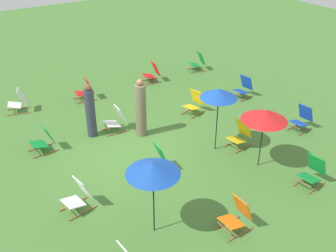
{
  "coord_description": "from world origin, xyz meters",
  "views": [
    {
      "loc": [
        8.91,
        -4.48,
        6.49
      ],
      "look_at": [
        0.0,
        1.2,
        0.5
      ],
      "focal_mm": 42.7,
      "sensor_mm": 36.0,
      "label": 1
    }
  ],
  "objects_px": {
    "deckchair_4": "(152,73)",
    "deckchair_6": "(194,103)",
    "deckchair_13": "(43,140)",
    "deckchair_9": "(78,196)",
    "umbrella_1": "(153,168)",
    "umbrella_0": "(265,115)",
    "deckchair_8": "(240,135)",
    "person_1": "(90,112)",
    "deckchair_14": "(198,62)",
    "umbrella_2": "(219,93)",
    "deckchair_10": "(237,216)",
    "deckchair_7": "(86,90)",
    "deckchair_0": "(302,119)",
    "deckchair_15": "(244,88)",
    "deckchair_5": "(19,102)",
    "deckchair_11": "(312,172)",
    "deckchair_1": "(155,160)",
    "person_0": "(141,109)",
    "deckchair_2": "(117,120)"
  },
  "relations": [
    {
      "from": "deckchair_9",
      "to": "umbrella_1",
      "type": "height_order",
      "value": "umbrella_1"
    },
    {
      "from": "deckchair_10",
      "to": "deckchair_14",
      "type": "height_order",
      "value": "same"
    },
    {
      "from": "deckchair_9",
      "to": "umbrella_0",
      "type": "bearing_deg",
      "value": 68.71
    },
    {
      "from": "deckchair_4",
      "to": "deckchair_6",
      "type": "distance_m",
      "value": 3.15
    },
    {
      "from": "deckchair_0",
      "to": "person_0",
      "type": "relative_size",
      "value": 0.44
    },
    {
      "from": "deckchair_2",
      "to": "deckchair_7",
      "type": "bearing_deg",
      "value": -178.48
    },
    {
      "from": "deckchair_9",
      "to": "umbrella_1",
      "type": "xyz_separation_m",
      "value": [
        1.6,
        1.14,
        1.34
      ]
    },
    {
      "from": "deckchair_0",
      "to": "deckchair_10",
      "type": "xyz_separation_m",
      "value": [
        2.31,
        -4.77,
        0.0
      ]
    },
    {
      "from": "deckchair_8",
      "to": "deckchair_13",
      "type": "distance_m",
      "value": 5.81
    },
    {
      "from": "deckchair_2",
      "to": "deckchair_1",
      "type": "bearing_deg",
      "value": 0.34
    },
    {
      "from": "deckchair_1",
      "to": "deckchair_10",
      "type": "height_order",
      "value": "same"
    },
    {
      "from": "deckchair_9",
      "to": "person_0",
      "type": "relative_size",
      "value": 0.44
    },
    {
      "from": "deckchair_7",
      "to": "umbrella_1",
      "type": "height_order",
      "value": "umbrella_1"
    },
    {
      "from": "deckchair_8",
      "to": "person_1",
      "type": "height_order",
      "value": "person_1"
    },
    {
      "from": "deckchair_14",
      "to": "person_0",
      "type": "bearing_deg",
      "value": -39.56
    },
    {
      "from": "deckchair_0",
      "to": "deckchair_7",
      "type": "distance_m",
      "value": 7.68
    },
    {
      "from": "deckchair_14",
      "to": "umbrella_2",
      "type": "height_order",
      "value": "umbrella_2"
    },
    {
      "from": "deckchair_2",
      "to": "deckchair_11",
      "type": "distance_m",
      "value": 6.07
    },
    {
      "from": "umbrella_1",
      "to": "deckchair_2",
      "type": "bearing_deg",
      "value": 163.98
    },
    {
      "from": "umbrella_1",
      "to": "deckchair_4",
      "type": "bearing_deg",
      "value": 149.68
    },
    {
      "from": "deckchair_6",
      "to": "deckchair_10",
      "type": "height_order",
      "value": "same"
    },
    {
      "from": "person_1",
      "to": "deckchair_1",
      "type": "bearing_deg",
      "value": 162.28
    },
    {
      "from": "deckchair_2",
      "to": "person_0",
      "type": "bearing_deg",
      "value": 41.94
    },
    {
      "from": "deckchair_5",
      "to": "deckchair_15",
      "type": "bearing_deg",
      "value": 82.99
    },
    {
      "from": "deckchair_9",
      "to": "umbrella_0",
      "type": "relative_size",
      "value": 0.48
    },
    {
      "from": "deckchair_4",
      "to": "deckchair_6",
      "type": "relative_size",
      "value": 0.96
    },
    {
      "from": "deckchair_5",
      "to": "deckchair_11",
      "type": "height_order",
      "value": "same"
    },
    {
      "from": "person_1",
      "to": "person_0",
      "type": "bearing_deg",
      "value": -152.47
    },
    {
      "from": "deckchair_9",
      "to": "person_1",
      "type": "xyz_separation_m",
      "value": [
        -3.04,
        1.64,
        0.47
      ]
    },
    {
      "from": "deckchair_9",
      "to": "deckchair_10",
      "type": "bearing_deg",
      "value": 37.07
    },
    {
      "from": "deckchair_13",
      "to": "deckchair_6",
      "type": "bearing_deg",
      "value": 82.87
    },
    {
      "from": "deckchair_1",
      "to": "person_0",
      "type": "bearing_deg",
      "value": 167.46
    },
    {
      "from": "deckchair_11",
      "to": "deckchair_14",
      "type": "height_order",
      "value": "same"
    },
    {
      "from": "deckchair_0",
      "to": "person_0",
      "type": "xyz_separation_m",
      "value": [
        -2.48,
        -4.52,
        0.52
      ]
    },
    {
      "from": "deckchair_6",
      "to": "person_1",
      "type": "height_order",
      "value": "person_1"
    },
    {
      "from": "deckchair_15",
      "to": "umbrella_0",
      "type": "distance_m",
      "value": 4.65
    },
    {
      "from": "deckchair_4",
      "to": "umbrella_0",
      "type": "distance_m",
      "value": 6.84
    },
    {
      "from": "deckchair_7",
      "to": "deckchair_9",
      "type": "height_order",
      "value": "same"
    },
    {
      "from": "deckchair_9",
      "to": "deckchair_10",
      "type": "xyz_separation_m",
      "value": [
        2.54,
        2.72,
        0.0
      ]
    },
    {
      "from": "deckchair_14",
      "to": "umbrella_1",
      "type": "relative_size",
      "value": 0.46
    },
    {
      "from": "deckchair_6",
      "to": "umbrella_0",
      "type": "distance_m",
      "value": 3.78
    },
    {
      "from": "deckchair_6",
      "to": "deckchair_15",
      "type": "height_order",
      "value": "same"
    },
    {
      "from": "deckchair_10",
      "to": "deckchair_14",
      "type": "distance_m",
      "value": 9.67
    },
    {
      "from": "deckchair_4",
      "to": "umbrella_1",
      "type": "height_order",
      "value": "umbrella_1"
    },
    {
      "from": "deckchair_4",
      "to": "deckchair_13",
      "type": "height_order",
      "value": "same"
    },
    {
      "from": "deckchair_15",
      "to": "umbrella_2",
      "type": "relative_size",
      "value": 0.42
    },
    {
      "from": "deckchair_11",
      "to": "deckchair_14",
      "type": "bearing_deg",
      "value": 156.25
    },
    {
      "from": "person_0",
      "to": "deckchair_5",
      "type": "bearing_deg",
      "value": -139.49
    },
    {
      "from": "deckchair_5",
      "to": "umbrella_1",
      "type": "bearing_deg",
      "value": 24.53
    },
    {
      "from": "deckchair_7",
      "to": "deckchair_0",
      "type": "bearing_deg",
      "value": 45.56
    }
  ]
}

